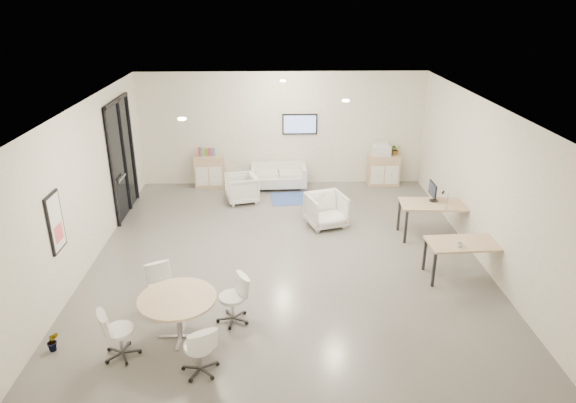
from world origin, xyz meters
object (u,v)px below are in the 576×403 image
Objects in this scene: desk_front at (466,246)px; sideboard_left at (209,171)px; sideboard_right at (383,170)px; loveseat at (279,177)px; desk_rear at (435,207)px; armchair_left at (241,187)px; round_table at (177,302)px; armchair_right at (326,209)px.

sideboard_left is at bearing 133.11° from desk_front.
loveseat is at bearing -177.18° from sideboard_right.
desk_rear reaches higher than loveseat.
desk_rear is at bearing 88.49° from desk_front.
armchair_left is 5.86m from round_table.
desk_rear reaches higher than round_table.
sideboard_left is 7.62m from desk_front.
armchair_left reaches higher than desk_rear.
loveseat is (-3.02, -0.15, -0.13)m from sideboard_right.
sideboard_left is 4.15m from armchair_right.
desk_rear is 6.27m from round_table.
loveseat is 1.45m from armchair_left.
loveseat is at bearing -4.49° from sideboard_left.
desk_front is (3.52, -5.11, 0.37)m from loveseat.
sideboard_left reaches higher than armchair_left.
desk_front is at bearing -62.83° from armchair_right.
round_table is at bearing -164.59° from desk_front.
armchair_right is (-1.92, -2.79, -0.01)m from sideboard_right.
sideboard_right is at bearing 92.48° from armchair_left.
desk_front is at bearing -43.79° from sideboard_left.
desk_rear is at bearing -45.43° from loveseat.
loveseat is 1.93× the size of armchair_left.
sideboard_left is 7.02m from round_table.
armchair_left is (0.98, -1.20, -0.05)m from sideboard_left.
sideboard_right reaches higher than desk_front.
armchair_left is 0.66× the size of round_table.
armchair_left is 0.54× the size of desk_front.
sideboard_right is at bearing 92.39° from desk_front.
armchair_left is at bearing 83.32° from round_table.
desk_rear is at bearing -32.26° from armchair_right.
armchair_left is 6.09m from desk_front.
sideboard_right is at bearing 38.11° from armchair_right.
armchair_left reaches higher than desk_front.
armchair_left reaches higher than round_table.
round_table is (-4.69, -7.00, 0.22)m from sideboard_right.
armchair_left is (-4.01, -1.19, -0.04)m from sideboard_right.
armchair_right reaches higher than round_table.
sideboard_left is 0.74× the size of round_table.
sideboard_left is 4.99m from sideboard_right.
desk_rear is (2.38, -0.64, 0.29)m from armchair_right.
loveseat is 0.99× the size of desk_rear.
sideboard_right is 0.60× the size of desk_front.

